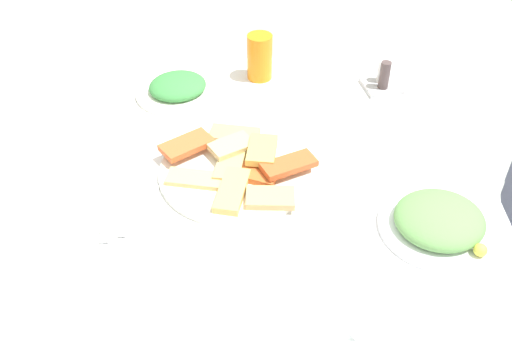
% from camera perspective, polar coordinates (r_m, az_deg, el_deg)
% --- Properties ---
extents(dining_table, '(1.09, 0.94, 0.75)m').
position_cam_1_polar(dining_table, '(1.25, 1.37, -4.38)').
color(dining_table, white).
rests_on(dining_table, ground_plane).
extents(pide_platter, '(0.33, 0.35, 0.05)m').
position_cam_1_polar(pide_platter, '(1.21, -1.98, 0.16)').
color(pide_platter, white).
rests_on(pide_platter, dining_table).
extents(salad_plate_greens, '(0.22, 0.22, 0.05)m').
position_cam_1_polar(salad_plate_greens, '(1.48, -7.83, 8.18)').
color(salad_plate_greens, white).
rests_on(salad_plate_greens, dining_table).
extents(salad_plate_rice, '(0.23, 0.23, 0.06)m').
position_cam_1_polar(salad_plate_rice, '(1.14, 17.85, -4.88)').
color(salad_plate_rice, white).
rests_on(salad_plate_rice, dining_table).
extents(soda_can, '(0.09, 0.09, 0.12)m').
position_cam_1_polar(soda_can, '(1.52, 0.37, 11.29)').
color(soda_can, orange).
rests_on(soda_can, dining_table).
extents(paper_napkin, '(0.16, 0.16, 0.00)m').
position_cam_1_polar(paper_napkin, '(1.18, -13.77, -3.60)').
color(paper_napkin, white).
rests_on(paper_napkin, dining_table).
extents(fork, '(0.20, 0.05, 0.00)m').
position_cam_1_polar(fork, '(1.18, -14.65, -3.43)').
color(fork, silver).
rests_on(fork, paper_napkin).
extents(spoon, '(0.17, 0.04, 0.00)m').
position_cam_1_polar(spoon, '(1.17, -12.95, -3.48)').
color(spoon, silver).
rests_on(spoon, paper_napkin).
extents(condiment_caddy, '(0.11, 0.11, 0.09)m').
position_cam_1_polar(condiment_caddy, '(1.52, 12.53, 8.83)').
color(condiment_caddy, '#B2B2B7').
rests_on(condiment_caddy, dining_table).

